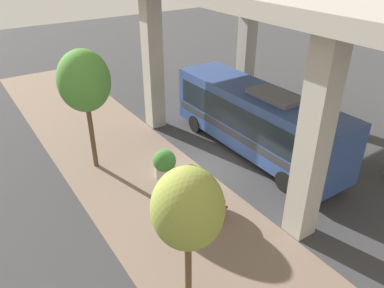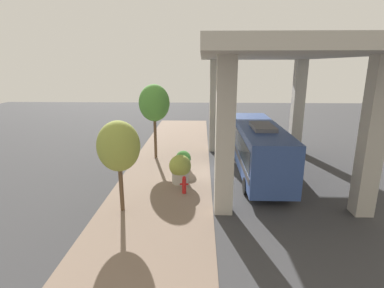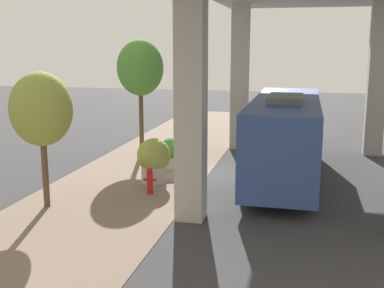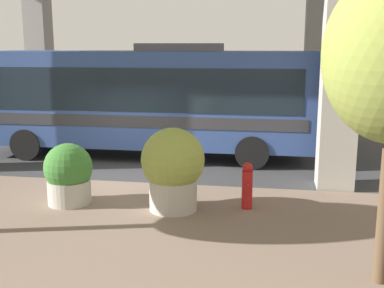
{
  "view_description": "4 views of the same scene",
  "coord_description": "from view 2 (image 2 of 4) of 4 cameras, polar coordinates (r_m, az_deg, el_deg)",
  "views": [
    {
      "loc": [
        -9.21,
        -12.69,
        10.11
      ],
      "look_at": [
        -1.3,
        -0.93,
        2.24
      ],
      "focal_mm": 35.0,
      "sensor_mm": 36.0,
      "label": 1
    },
    {
      "loc": [
        -0.64,
        -19.84,
        7.34
      ],
      "look_at": [
        -1.25,
        -0.87,
        2.3
      ],
      "focal_mm": 28.0,
      "sensor_mm": 36.0,
      "label": 2
    },
    {
      "loc": [
        3.99,
        -20.36,
        5.58
      ],
      "look_at": [
        -0.34,
        -2.02,
        1.72
      ],
      "focal_mm": 45.0,
      "sensor_mm": 36.0,
      "label": 3
    },
    {
      "loc": [
        -11.94,
        -4.03,
        3.61
      ],
      "look_at": [
        -1.15,
        -2.26,
        1.35
      ],
      "focal_mm": 45.0,
      "sensor_mm": 36.0,
      "label": 4
    }
  ],
  "objects": [
    {
      "name": "fire_hydrant",
      "position": [
        17.65,
        -1.51,
        -7.77
      ],
      "size": [
        0.5,
        0.24,
        1.08
      ],
      "color": "#B21919",
      "rests_on": "ground"
    },
    {
      "name": "sidewalk_strip",
      "position": [
        21.28,
        -4.67,
        -5.32
      ],
      "size": [
        6.0,
        40.0,
        0.02
      ],
      "color": "#7A6656",
      "rests_on": "ground"
    },
    {
      "name": "overpass",
      "position": [
        20.37,
        15.49,
        14.25
      ],
      "size": [
        9.4,
        19.43,
        8.38
      ],
      "color": "#ADA89E",
      "rests_on": "ground"
    },
    {
      "name": "bus",
      "position": [
        20.81,
        12.51,
        -0.39
      ],
      "size": [
        2.79,
        10.59,
        3.66
      ],
      "color": "#334C8C",
      "rests_on": "ground"
    },
    {
      "name": "street_tree_near",
      "position": [
        15.14,
        -13.8,
        -0.46
      ],
      "size": [
        2.11,
        2.11,
        4.74
      ],
      "color": "brown",
      "rests_on": "ground"
    },
    {
      "name": "planter_front",
      "position": [
        21.41,
        -1.68,
        -3.18
      ],
      "size": [
        1.1,
        1.1,
        1.43
      ],
      "color": "#ADA89E",
      "rests_on": "ground"
    },
    {
      "name": "street_tree_far",
      "position": [
        23.56,
        -7.21,
        7.7
      ],
      "size": [
        2.39,
        2.39,
        5.91
      ],
      "color": "brown",
      "rests_on": "ground"
    },
    {
      "name": "ground_plane",
      "position": [
        21.16,
        3.47,
        -5.44
      ],
      "size": [
        80.0,
        80.0,
        0.0
      ],
      "primitive_type": "plane",
      "color": "#38383A",
      "rests_on": "ground"
    },
    {
      "name": "planter_middle",
      "position": [
        19.01,
        -2.27,
        -4.69
      ],
      "size": [
        1.4,
        1.4,
        1.86
      ],
      "color": "#ADA89E",
      "rests_on": "ground"
    }
  ]
}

